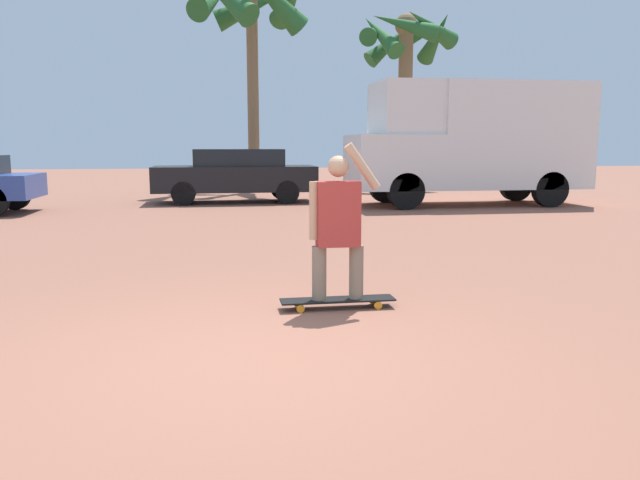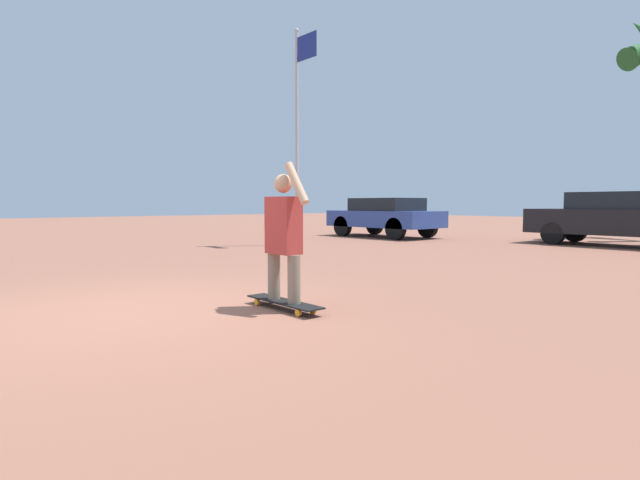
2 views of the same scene
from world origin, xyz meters
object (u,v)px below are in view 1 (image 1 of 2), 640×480
palm_tree_near_van (405,46)px  palm_tree_center_background (250,8)px  parked_car_black (236,174)px  camper_van (472,139)px  skateboard (338,300)px  person_skateboarder (338,221)px

palm_tree_near_van → palm_tree_center_background: (-5.77, -1.55, 0.83)m
parked_car_black → palm_tree_near_van: 9.49m
camper_van → palm_tree_center_background: bearing=134.6°
palm_tree_near_van → palm_tree_center_background: bearing=-165.0°
skateboard → palm_tree_near_van: palm_tree_near_van is taller
person_skateboarder → camper_van: size_ratio=0.24×
person_skateboarder → camper_van: bearing=60.8°
person_skateboarder → palm_tree_center_background: (0.10, 15.60, 5.17)m
skateboard → parked_car_black: bearing=92.9°
camper_van → palm_tree_center_background: palm_tree_center_background is taller
palm_tree_near_van → parked_car_black: bearing=-140.4°
skateboard → palm_tree_near_van: 18.84m
person_skateboarder → palm_tree_near_van: (5.87, 17.15, 4.34)m
camper_van → parked_car_black: bearing=164.1°
camper_van → palm_tree_near_van: size_ratio=0.96×
palm_tree_center_background → parked_car_black: bearing=-100.4°
skateboard → parked_car_black: parked_car_black is taller
person_skateboarder → camper_van: 11.52m
skateboard → parked_car_black: (-0.60, 11.80, 0.71)m
parked_car_black → person_skateboarder: bearing=-87.1°
person_skateboarder → parked_car_black: (-0.60, 11.80, -0.08)m
skateboard → palm_tree_center_background: (0.10, 15.60, 5.96)m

